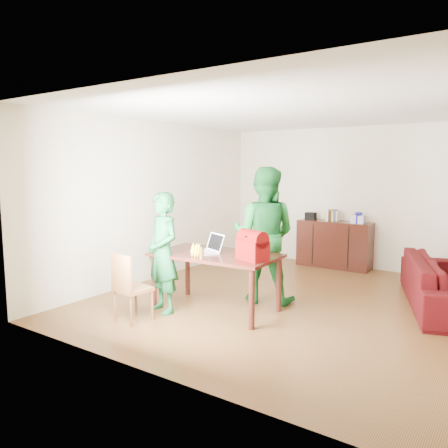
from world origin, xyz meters
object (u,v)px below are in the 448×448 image
Objects in this scene: chair at (133,301)px; bottle at (201,252)px; sofa at (445,284)px; person_near at (163,253)px; table at (216,261)px; person_far at (264,235)px; red_bag at (252,248)px; laptop at (205,250)px.

bottle is at bearing 45.89° from chair.
bottle is 0.07× the size of sofa.
chair is 0.54× the size of person_near.
person_far is (0.33, 0.73, 0.29)m from table.
person_near reaches higher than sofa.
red_bag reaches higher than sofa.
sofa is at bearing 42.13° from bottle.
laptop is at bearing 61.61° from person_near.
laptop is 0.77m from red_bag.
table is at bearing 98.87° from bottle.
person_far reaches higher than red_bag.
table is at bearing 64.02° from chair.
red_bag is (0.62, -0.09, 0.25)m from table.
table is 0.21m from laptop.
red_bag is at bearing -10.89° from table.
laptop is at bearing 120.64° from bottle.
table is 0.71m from person_near.
red_bag is at bearing 94.60° from person_far.
red_bag reaches higher than chair.
red_bag is 2.82m from sofa.
red_bag is at bearing 21.70° from laptop.
person_near reaches higher than table.
table is 1.20m from chair.
person_far is (0.88, 1.17, 0.16)m from person_near.
person_near is 3.69× the size of laptop.
sofa is (3.11, 2.31, -0.47)m from person_near.
laptop reaches higher than bottle.
sofa is (2.23, 1.13, -0.63)m from person_far.
person_far reaches higher than bottle.
chair is at bearing -142.12° from bottle.
person_near reaches higher than chair.
person_far reaches higher than chair.
sofa is (2.56, 1.87, -0.35)m from table.
laptop is at bearing -163.12° from table.
person_far is at bearing 76.65° from bottle.
table is 4.26× the size of red_bag.
chair is 0.45× the size of person_far.
person_far is at bearing 131.19° from red_bag.
table is at bearing -166.58° from red_bag.
red_bag is (1.17, 0.35, 0.13)m from person_near.
person_far reaches higher than laptop.
bottle is at bearing -34.88° from laptop.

